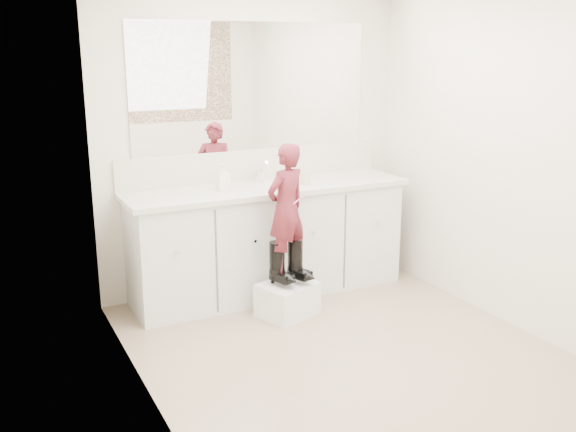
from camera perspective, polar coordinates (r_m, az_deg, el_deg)
floor at (r=4.33m, az=5.36°, el=-12.00°), size 3.00×3.00×0.00m
wall_back at (r=5.25m, az=-3.09°, el=6.58°), size 2.60×0.00×2.60m
wall_front at (r=2.83m, az=22.28°, el=-1.64°), size 2.60×0.00×2.60m
wall_left at (r=3.43m, az=-12.90°, el=1.85°), size 0.00×3.00×3.00m
wall_right at (r=4.76m, az=19.17°, el=4.94°), size 0.00×3.00×3.00m
vanity_cabinet at (r=5.17m, az=-1.74°, el=-2.33°), size 2.20×0.55×0.85m
countertop at (r=5.04m, az=-1.71°, el=2.46°), size 2.28×0.58×0.04m
backsplash at (r=5.26m, az=-3.00°, el=4.57°), size 2.28×0.03×0.25m
mirror at (r=5.19m, az=-3.10°, el=11.38°), size 2.00×0.02×1.00m
dot_panel at (r=2.75m, az=23.04°, el=7.45°), size 2.00×0.01×1.20m
faucet at (r=5.18m, az=-2.49°, el=3.56°), size 0.08×0.08×0.10m
cup at (r=5.11m, az=1.60°, el=3.42°), size 0.13×0.13×0.10m
soap_bottle at (r=4.91m, az=-5.83°, el=3.47°), size 0.09×0.09×0.20m
step_stool at (r=4.82m, az=-0.05°, el=-7.42°), size 0.48×0.44×0.25m
boot_left at (r=4.70m, az=-0.98°, el=-4.24°), size 0.18×0.24×0.33m
boot_right at (r=4.77m, az=0.65°, el=-3.98°), size 0.18×0.24×0.33m
toddler at (r=4.62m, az=-0.17°, el=0.69°), size 0.40×0.32×0.94m
toothbrush at (r=4.56m, az=1.07°, el=1.53°), size 0.13×0.06×0.06m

